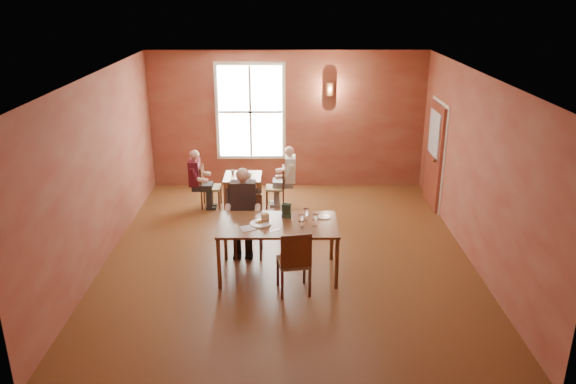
{
  "coord_description": "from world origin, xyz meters",
  "views": [
    {
      "loc": [
        -0.03,
        -8.51,
        4.26
      ],
      "look_at": [
        0.0,
        0.2,
        1.05
      ],
      "focal_mm": 35.0,
      "sensor_mm": 36.0,
      "label": 1
    }
  ],
  "objects_px": {
    "main_table": "(278,249)",
    "chair_empty": "(294,260)",
    "diner_main": "(248,217)",
    "chair_diner_main": "(249,227)",
    "second_table": "(243,191)",
    "diner_white": "(276,178)",
    "diner_maroon": "(209,179)",
    "chair_diner_white": "(275,187)",
    "chair_diner_maroon": "(211,187)"
  },
  "relations": [
    {
      "from": "second_table",
      "to": "diner_maroon",
      "type": "relative_size",
      "value": 0.63
    },
    {
      "from": "main_table",
      "to": "diner_maroon",
      "type": "xyz_separation_m",
      "value": [
        -1.43,
        2.85,
        0.17
      ]
    },
    {
      "from": "diner_main",
      "to": "diner_maroon",
      "type": "distance_m",
      "value": 2.42
    },
    {
      "from": "chair_empty",
      "to": "chair_diner_white",
      "type": "relative_size",
      "value": 1.2
    },
    {
      "from": "diner_main",
      "to": "chair_empty",
      "type": "relative_size",
      "value": 1.39
    },
    {
      "from": "chair_empty",
      "to": "diner_maroon",
      "type": "xyz_separation_m",
      "value": [
        -1.66,
        3.4,
        0.09
      ]
    },
    {
      "from": "diner_main",
      "to": "chair_empty",
      "type": "bearing_deg",
      "value": 121.96
    },
    {
      "from": "second_table",
      "to": "chair_diner_maroon",
      "type": "height_order",
      "value": "chair_diner_maroon"
    },
    {
      "from": "main_table",
      "to": "diner_main",
      "type": "distance_m",
      "value": 0.84
    },
    {
      "from": "chair_diner_white",
      "to": "diner_white",
      "type": "xyz_separation_m",
      "value": [
        0.03,
        0.0,
        0.18
      ]
    },
    {
      "from": "diner_white",
      "to": "chair_diner_maroon",
      "type": "xyz_separation_m",
      "value": [
        -1.33,
        0.0,
        -0.17
      ]
    },
    {
      "from": "chair_empty",
      "to": "chair_diner_maroon",
      "type": "height_order",
      "value": "chair_empty"
    },
    {
      "from": "chair_diner_white",
      "to": "chair_diner_maroon",
      "type": "bearing_deg",
      "value": 90.0
    },
    {
      "from": "chair_diner_main",
      "to": "diner_white",
      "type": "xyz_separation_m",
      "value": [
        0.43,
        2.2,
        0.1
      ]
    },
    {
      "from": "second_table",
      "to": "chair_empty",
      "type": "bearing_deg",
      "value": -73.94
    },
    {
      "from": "diner_main",
      "to": "chair_diner_main",
      "type": "bearing_deg",
      "value": -90.0
    },
    {
      "from": "main_table",
      "to": "chair_diner_main",
      "type": "bearing_deg",
      "value": 127.57
    },
    {
      "from": "main_table",
      "to": "chair_diner_main",
      "type": "relative_size",
      "value": 1.8
    },
    {
      "from": "chair_diner_main",
      "to": "diner_main",
      "type": "height_order",
      "value": "diner_main"
    },
    {
      "from": "chair_diner_main",
      "to": "second_table",
      "type": "relative_size",
      "value": 1.36
    },
    {
      "from": "diner_main",
      "to": "chair_diner_maroon",
      "type": "bearing_deg",
      "value": -68.05
    },
    {
      "from": "diner_main",
      "to": "chair_diner_maroon",
      "type": "relative_size",
      "value": 1.62
    },
    {
      "from": "diner_main",
      "to": "diner_maroon",
      "type": "xyz_separation_m",
      "value": [
        -0.93,
        2.23,
        -0.11
      ]
    },
    {
      "from": "main_table",
      "to": "chair_diner_main",
      "type": "xyz_separation_m",
      "value": [
        -0.5,
        0.65,
        0.08
      ]
    },
    {
      "from": "main_table",
      "to": "diner_white",
      "type": "height_order",
      "value": "diner_white"
    },
    {
      "from": "main_table",
      "to": "chair_empty",
      "type": "bearing_deg",
      "value": -67.32
    },
    {
      "from": "diner_maroon",
      "to": "main_table",
      "type": "bearing_deg",
      "value": 26.62
    },
    {
      "from": "second_table",
      "to": "diner_maroon",
      "type": "distance_m",
      "value": 0.73
    },
    {
      "from": "diner_white",
      "to": "diner_maroon",
      "type": "height_order",
      "value": "diner_white"
    },
    {
      "from": "chair_diner_white",
      "to": "diner_maroon",
      "type": "bearing_deg",
      "value": 90.0
    },
    {
      "from": "chair_empty",
      "to": "diner_white",
      "type": "xyz_separation_m",
      "value": [
        -0.3,
        3.4,
        0.1
      ]
    },
    {
      "from": "chair_diner_white",
      "to": "diner_main",
      "type": "bearing_deg",
      "value": 169.85
    },
    {
      "from": "chair_diner_white",
      "to": "chair_diner_maroon",
      "type": "xyz_separation_m",
      "value": [
        -1.3,
        0.0,
        0.01
      ]
    },
    {
      "from": "chair_diner_maroon",
      "to": "main_table",
      "type": "bearing_deg",
      "value": 26.14
    },
    {
      "from": "chair_empty",
      "to": "chair_diner_maroon",
      "type": "relative_size",
      "value": 1.17
    },
    {
      "from": "main_table",
      "to": "diner_white",
      "type": "xyz_separation_m",
      "value": [
        -0.07,
        2.85,
        0.18
      ]
    },
    {
      "from": "chair_diner_maroon",
      "to": "chair_diner_main",
      "type": "bearing_deg",
      "value": 22.22
    },
    {
      "from": "diner_white",
      "to": "chair_diner_maroon",
      "type": "bearing_deg",
      "value": 90.0
    },
    {
      "from": "chair_diner_white",
      "to": "chair_empty",
      "type": "bearing_deg",
      "value": -174.47
    },
    {
      "from": "diner_main",
      "to": "diner_white",
      "type": "height_order",
      "value": "diner_main"
    },
    {
      "from": "chair_empty",
      "to": "chair_diner_white",
      "type": "height_order",
      "value": "chair_empty"
    },
    {
      "from": "chair_empty",
      "to": "diner_white",
      "type": "height_order",
      "value": "diner_white"
    },
    {
      "from": "chair_diner_main",
      "to": "diner_main",
      "type": "bearing_deg",
      "value": 90.0
    },
    {
      "from": "chair_diner_white",
      "to": "diner_white",
      "type": "relative_size",
      "value": 0.7
    },
    {
      "from": "second_table",
      "to": "diner_white",
      "type": "xyz_separation_m",
      "value": [
        0.68,
        0.0,
        0.28
      ]
    },
    {
      "from": "diner_main",
      "to": "chair_diner_white",
      "type": "relative_size",
      "value": 1.66
    },
    {
      "from": "chair_diner_white",
      "to": "diner_white",
      "type": "distance_m",
      "value": 0.19
    },
    {
      "from": "main_table",
      "to": "chair_diner_main",
      "type": "distance_m",
      "value": 0.82
    },
    {
      "from": "diner_white",
      "to": "diner_maroon",
      "type": "xyz_separation_m",
      "value": [
        -1.36,
        0.0,
        -0.01
      ]
    },
    {
      "from": "main_table",
      "to": "chair_diner_white",
      "type": "bearing_deg",
      "value": 92.01
    }
  ]
}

